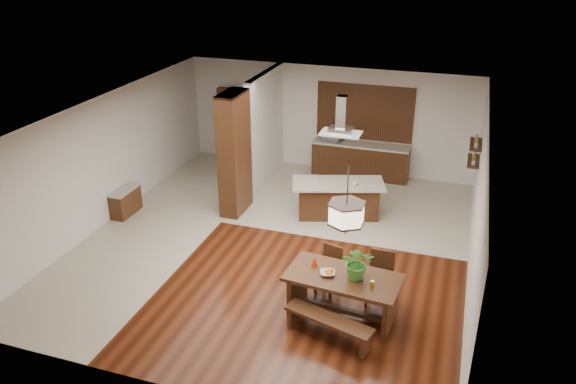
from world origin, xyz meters
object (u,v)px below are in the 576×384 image
(dining_bench, at_px, (328,328))
(range_hood, at_px, (342,115))
(dining_chair_left, at_px, (328,270))
(dining_chair_right, at_px, (379,280))
(dining_table, at_px, (343,287))
(fruit_bowl, at_px, (328,273))
(foliage_plant, at_px, (358,263))
(microwave, at_px, (333,135))
(kitchen_island, at_px, (338,199))
(island_cup, at_px, (355,184))
(pendant_lantern, at_px, (347,199))
(hallway_console, at_px, (126,202))

(dining_bench, distance_m, range_hood, 5.02)
(dining_chair_left, bearing_deg, dining_chair_right, 10.46)
(dining_table, height_order, fruit_bowl, fruit_bowl)
(foliage_plant, height_order, microwave, foliage_plant)
(range_hood, bearing_deg, dining_chair_right, -64.51)
(dining_table, xyz_separation_m, kitchen_island, (-0.97, 3.70, -0.15))
(foliage_plant, height_order, fruit_bowl, foliage_plant)
(range_hood, bearing_deg, island_cup, -12.54)
(dining_table, bearing_deg, dining_chair_left, 123.84)
(dining_table, xyz_separation_m, island_cup, (-0.58, 3.62, 0.32))
(dining_table, relative_size, range_hood, 2.25)
(dining_table, distance_m, foliage_plant, 0.56)
(dining_chair_right, bearing_deg, dining_bench, -115.62)
(pendant_lantern, relative_size, microwave, 2.39)
(foliage_plant, bearing_deg, microwave, 107.64)
(dining_chair_left, xyz_separation_m, island_cup, (-0.16, 2.98, 0.47))
(foliage_plant, xyz_separation_m, kitchen_island, (-1.20, 3.69, -0.66))
(dining_chair_right, bearing_deg, dining_chair_left, 174.94)
(dining_table, bearing_deg, island_cup, 99.15)
(pendant_lantern, bearing_deg, dining_chair_right, 45.26)
(dining_chair_left, distance_m, fruit_bowl, 0.80)
(range_hood, bearing_deg, dining_chair_left, -79.99)
(pendant_lantern, bearing_deg, microwave, 105.67)
(dining_chair_left, height_order, island_cup, island_cup)
(kitchen_island, xyz_separation_m, range_hood, (0.00, 0.00, 2.02))
(dining_table, bearing_deg, dining_bench, -95.45)
(dining_chair_right, relative_size, pendant_lantern, 0.76)
(fruit_bowl, bearing_deg, foliage_plant, 6.94)
(microwave, bearing_deg, kitchen_island, -55.06)
(dining_bench, xyz_separation_m, kitchen_island, (-0.90, 4.40, 0.23))
(island_cup, bearing_deg, range_hood, 167.46)
(island_cup, relative_size, microwave, 0.23)
(dining_chair_right, distance_m, pendant_lantern, 1.91)
(dining_chair_right, xyz_separation_m, pendant_lantern, (-0.54, -0.54, 1.74))
(dining_chair_left, xyz_separation_m, fruit_bowl, (0.16, -0.68, 0.39))
(dining_chair_left, distance_m, foliage_plant, 1.12)
(kitchen_island, bearing_deg, island_cup, -29.66)
(dining_chair_left, bearing_deg, foliage_plant, -27.57)
(dining_bench, relative_size, microwave, 2.79)
(fruit_bowl, bearing_deg, kitchen_island, 100.62)
(hallway_console, relative_size, dining_table, 0.44)
(hallway_console, xyz_separation_m, microwave, (4.01, 4.03, 0.79))
(dining_bench, height_order, range_hood, range_hood)
(dining_bench, bearing_deg, dining_table, 84.55)
(kitchen_island, bearing_deg, range_hood, 72.37)
(hallway_console, distance_m, pendant_lantern, 6.47)
(pendant_lantern, distance_m, microwave, 6.60)
(hallway_console, height_order, kitchen_island, kitchen_island)
(hallway_console, relative_size, dining_chair_left, 0.98)
(dining_table, distance_m, dining_chair_left, 0.78)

